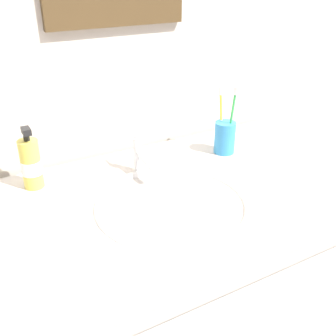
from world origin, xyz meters
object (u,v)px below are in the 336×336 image
at_px(toothbrush_yellow, 221,115).
at_px(faucet, 140,156).
at_px(toothbrush_green, 232,116).
at_px(toothbrush_cup, 225,137).
at_px(soap_dispenser, 31,164).

bearing_deg(toothbrush_yellow, faucet, -174.38).
xyz_separation_m(toothbrush_green, toothbrush_yellow, (-0.01, 0.04, -0.01)).
bearing_deg(toothbrush_green, toothbrush_cup, 123.98).
bearing_deg(faucet, toothbrush_green, -2.19).
height_order(toothbrush_green, soap_dispenser, toothbrush_green).
height_order(faucet, toothbrush_green, toothbrush_green).
height_order(faucet, toothbrush_yellow, toothbrush_yellow).
height_order(toothbrush_cup, toothbrush_yellow, toothbrush_yellow).
bearing_deg(soap_dispenser, toothbrush_green, -8.31).
bearing_deg(toothbrush_cup, toothbrush_yellow, 90.01).
bearing_deg(faucet, toothbrush_yellow, 5.62).
height_order(toothbrush_green, toothbrush_yellow, toothbrush_green).
relative_size(toothbrush_cup, toothbrush_yellow, 0.51).
distance_m(toothbrush_cup, toothbrush_green, 0.07).
height_order(toothbrush_cup, soap_dispenser, soap_dispenser).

